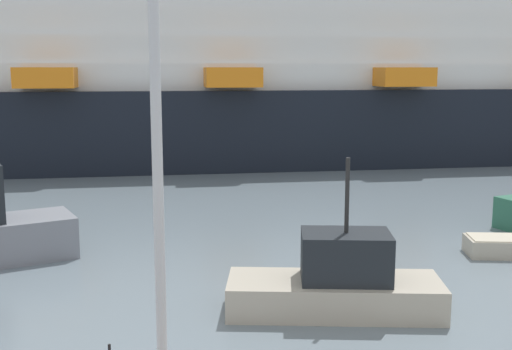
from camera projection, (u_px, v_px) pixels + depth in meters
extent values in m
cylinder|color=silver|center=(156.00, 119.00, 9.22)|extent=(0.16, 0.16, 10.95)
cube|color=#BCB29E|center=(334.00, 296.00, 18.07)|extent=(6.39, 3.66, 0.96)
cube|color=#1E2328|center=(346.00, 256.00, 17.87)|extent=(2.82, 2.22, 1.37)
cylinder|color=#262626|center=(347.00, 196.00, 17.58)|extent=(0.12, 0.12, 2.11)
cube|color=black|center=(145.00, 125.00, 47.29)|extent=(99.11, 21.24, 5.41)
cube|color=white|center=(143.00, 76.00, 46.69)|extent=(91.14, 18.99, 1.77)
cube|color=white|center=(143.00, 51.00, 46.40)|extent=(85.67, 17.85, 1.77)
cube|color=white|center=(142.00, 27.00, 46.11)|extent=(80.20, 16.71, 1.77)
cube|color=white|center=(141.00, 2.00, 45.81)|extent=(74.73, 15.57, 1.77)
cube|color=orange|center=(46.00, 78.00, 38.84)|extent=(3.74, 3.02, 1.24)
cube|color=orange|center=(233.00, 77.00, 40.59)|extent=(3.74, 3.02, 1.24)
cube|color=orange|center=(403.00, 77.00, 42.34)|extent=(3.74, 3.02, 1.24)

